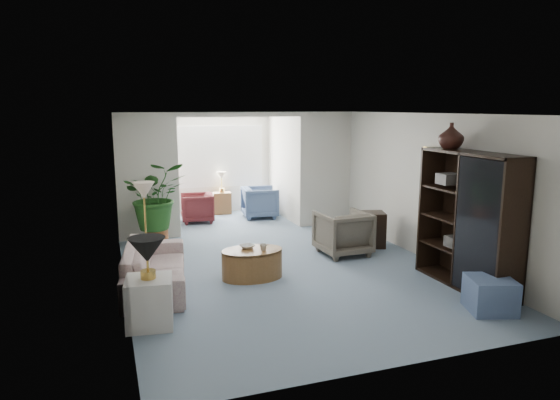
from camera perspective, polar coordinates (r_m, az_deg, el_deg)
name	(u,v)px	position (r m, az deg, el deg)	size (l,w,h in m)	color
floor	(293,276)	(8.01, 1.43, -8.51)	(6.00, 6.00, 0.00)	gray
sunroom_floor	(230,221)	(11.79, -5.62, -2.35)	(2.60, 2.60, 0.00)	gray
back_pier_left	(148,177)	(10.20, -14.69, 2.50)	(1.20, 0.12, 2.50)	beige
back_pier_right	(326,169)	(11.15, 5.17, 3.45)	(1.20, 0.12, 2.50)	beige
back_header	(241,114)	(10.43, -4.41, 9.59)	(2.60, 0.12, 0.10)	beige
window_pane	(219,156)	(12.61, -6.90, 4.91)	(2.20, 0.02, 1.50)	white
window_blinds	(219,156)	(12.58, -6.87, 4.90)	(2.20, 0.02, 1.50)	white
framed_picture	(435,163)	(8.72, 17.08, 4.06)	(0.04, 0.50, 0.40)	#AEA58B
sofa	(155,266)	(7.66, -13.88, -7.25)	(2.14, 0.84, 0.62)	beige
end_table	(150,302)	(6.38, -14.50, -11.08)	(0.54, 0.54, 0.59)	silver
table_lamp	(147,250)	(6.17, -14.77, -5.47)	(0.44, 0.44, 0.30)	black
floor_lamp	(144,190)	(8.59, -15.11, 1.04)	(0.36, 0.36, 0.28)	beige
coffee_table	(252,264)	(7.85, -3.16, -7.19)	(0.95, 0.95, 0.45)	brown
coffee_bowl	(247,247)	(7.85, -3.73, -5.26)	(0.23, 0.23, 0.06)	silver
coffee_cup	(263,247)	(7.72, -1.89, -5.35)	(0.11, 0.11, 0.10)	#B4AC9E
wingback_chair	(343,233)	(9.09, 7.10, -3.70)	(0.84, 0.86, 0.79)	#696153
side_table_dark	(369,229)	(9.68, 10.03, -3.28)	(0.55, 0.44, 0.66)	black
entertainment_cabinet	(468,220)	(7.78, 20.47, -2.16)	(0.48, 1.78, 1.98)	black
cabinet_urn	(451,136)	(8.01, 18.73, 6.87)	(0.37, 0.37, 0.39)	black
ottoman	(490,295)	(7.15, 22.63, -9.84)	(0.55, 0.55, 0.44)	#4D5D85
plant_pot	(158,237)	(9.93, -13.62, -4.08)	(0.40, 0.40, 0.32)	brown
house_plant	(156,196)	(9.76, -13.82, 0.48)	(1.16, 1.00, 1.29)	#1F4E1A
sunroom_chair_blue	(260,202)	(12.03, -2.28, -0.25)	(0.79, 0.81, 0.74)	#4D5D85
sunroom_chair_maroon	(197,208)	(11.70, -9.33, -0.87)	(0.71, 0.73, 0.66)	#591E24
sunroom_table	(222,203)	(12.58, -6.55, -0.32)	(0.43, 0.34, 0.53)	brown
shelf_clutter	(460,212)	(7.83, 19.61, -1.28)	(0.30, 0.86, 1.06)	#5C5956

